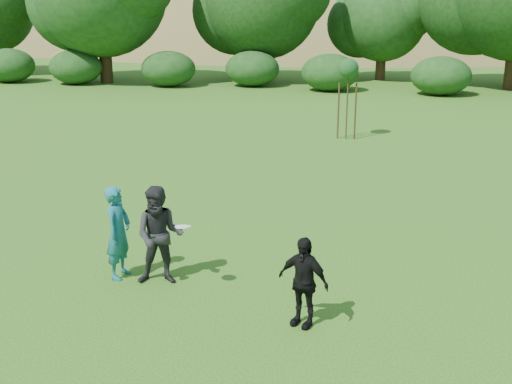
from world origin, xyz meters
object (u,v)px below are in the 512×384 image
at_px(player_grey, 160,236).
at_px(player_black, 303,282).
at_px(player_teal, 118,232).
at_px(sapling, 349,71).

bearing_deg(player_grey, player_black, -32.08).
bearing_deg(player_black, player_grey, -178.91).
height_order(player_teal, sapling, sapling).
xyz_separation_m(player_grey, player_black, (2.63, -1.12, -0.17)).
distance_m(player_black, sapling, 13.97).
bearing_deg(player_black, sapling, 113.14).
xyz_separation_m(player_teal, player_black, (3.45, -1.24, -0.13)).
xyz_separation_m(player_black, sapling, (0.22, 13.87, 1.69)).
relative_size(player_teal, sapling, 0.60).
bearing_deg(sapling, player_grey, -102.60).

